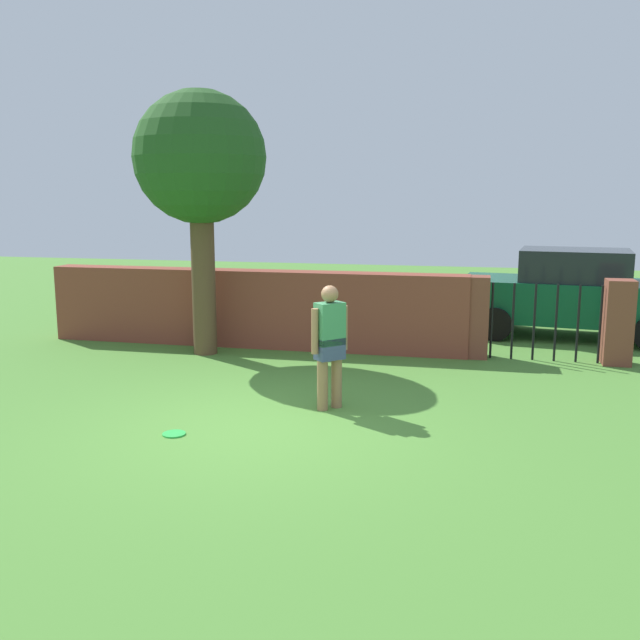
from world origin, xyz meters
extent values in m
plane|color=#4C8433|center=(0.00, 0.00, 0.00)|extent=(40.00, 40.00, 0.00)
cube|color=brown|center=(-1.50, 4.36, 0.70)|extent=(7.77, 0.50, 1.41)
cylinder|color=brown|center=(-2.13, 3.61, 1.38)|extent=(0.41, 0.41, 2.76)
sphere|color=#23511E|center=(-2.13, 3.61, 3.38)|extent=(2.23, 2.23, 2.23)
cylinder|color=#9E704C|center=(0.60, 0.86, 0.42)|extent=(0.14, 0.14, 0.85)
cylinder|color=#9E704C|center=(0.75, 1.02, 0.42)|extent=(0.14, 0.14, 0.85)
cube|color=#3F4C72|center=(0.68, 0.94, 0.80)|extent=(0.41, 0.41, 0.28)
cube|color=#3F8C59|center=(0.68, 0.94, 1.12)|extent=(0.41, 0.41, 0.55)
sphere|color=#9E704C|center=(0.68, 0.94, 1.51)|extent=(0.22, 0.22, 0.22)
cylinder|color=#9E704C|center=(0.52, 0.78, 1.05)|extent=(0.09, 0.09, 0.58)
cylinder|color=#9E704C|center=(0.83, 1.10, 1.05)|extent=(0.09, 0.09, 0.58)
cube|color=brown|center=(2.49, 4.36, 0.70)|extent=(0.44, 0.44, 1.40)
cube|color=brown|center=(4.76, 4.36, 0.70)|extent=(0.44, 0.44, 1.40)
cylinder|color=black|center=(2.76, 4.36, 0.65)|extent=(0.04, 0.04, 1.30)
cylinder|color=black|center=(3.10, 4.36, 0.65)|extent=(0.04, 0.04, 1.30)
cylinder|color=black|center=(3.45, 4.36, 0.65)|extent=(0.04, 0.04, 1.30)
cylinder|color=black|center=(3.80, 4.36, 0.65)|extent=(0.04, 0.04, 1.30)
cylinder|color=black|center=(4.15, 4.36, 0.65)|extent=(0.04, 0.04, 1.30)
cylinder|color=black|center=(4.49, 4.36, 0.65)|extent=(0.04, 0.04, 1.30)
cube|color=#0C4C2D|center=(4.31, 6.54, 0.72)|extent=(4.37, 2.20, 0.80)
cube|color=#1E2328|center=(4.31, 6.54, 1.42)|extent=(2.17, 1.73, 0.60)
cylinder|color=black|center=(2.85, 5.86, 0.32)|extent=(0.66, 0.30, 0.64)
cylinder|color=black|center=(3.06, 7.55, 0.32)|extent=(0.66, 0.30, 0.64)
cylinder|color=green|center=(-0.88, -0.46, 0.01)|extent=(0.27, 0.27, 0.02)
camera|label=1|loc=(2.51, -7.63, 2.75)|focal=39.14mm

